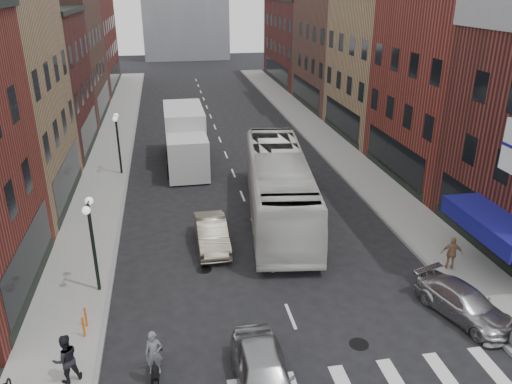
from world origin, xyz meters
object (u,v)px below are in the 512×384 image
streetlamp_far (117,133)px  box_truck (185,139)px  motorcycle_rider (155,360)px  ped_left_solo (66,359)px  streetlamp_near (91,230)px  sedan_left_far (212,234)px  sedan_left_near (263,375)px  transit_bus (279,186)px  bike_rack (85,322)px  ped_right_b (452,253)px  curb_car (464,303)px

streetlamp_far → box_truck: 4.73m
motorcycle_rider → ped_left_solo: motorcycle_rider is taller
streetlamp_near → sedan_left_far: streetlamp_near is taller
sedan_left_near → ped_left_solo: ped_left_solo is taller
transit_bus → sedan_left_near: 12.97m
streetlamp_far → box_truck: (4.40, 1.41, -1.03)m
streetlamp_far → box_truck: size_ratio=0.47×
transit_bus → ped_left_solo: size_ratio=7.63×
sedan_left_near → bike_rack: bearing=145.9°
streetlamp_far → ped_right_b: size_ratio=2.67×
motorcycle_rider → sedan_left_far: size_ratio=0.48×
streetlamp_far → sedan_left_near: bearing=-74.8°
sedan_left_far → ped_right_b: ped_right_b is taller
streetlamp_far → ped_right_b: streetlamp_far is taller
sedan_left_far → ped_left_solo: (-5.39, -8.23, 0.31)m
curb_car → ped_left_solo: size_ratio=2.44×
streetlamp_near → transit_bus: size_ratio=0.32×
bike_rack → transit_bus: bearing=43.3°
bike_rack → box_truck: size_ratio=0.09×
streetlamp_far → motorcycle_rider: bearing=-83.2°
streetlamp_far → ped_left_solo: (-0.40, -19.13, -1.92)m
streetlamp_near → sedan_left_far: 6.28m
ped_left_solo → ped_right_b: (15.53, 4.03, -0.07)m
streetlamp_far → ped_right_b: 21.46m
motorcycle_rider → transit_bus: transit_bus is taller
streetlamp_far → bike_rack: bearing=-90.7°
ped_left_solo → sedan_left_near: bearing=141.6°
motorcycle_rider → streetlamp_far: bearing=99.4°
bike_rack → ped_left_solo: bearing=-94.7°
sedan_left_far → curb_car: bearing=-39.6°
transit_bus → ped_left_solo: (-9.31, -11.00, -0.80)m
sedan_left_far → ped_left_solo: size_ratio=2.46×
bike_rack → ped_left_solo: ped_left_solo is taller
streetlamp_near → box_truck: (4.40, 15.41, -1.03)m
streetlamp_far → sedan_left_near: streetlamp_far is taller
box_truck → sedan_left_near: 22.10m
box_truck → motorcycle_rider: size_ratio=4.39×
box_truck → sedan_left_far: size_ratio=2.12×
motorcycle_rider → ped_right_b: 13.57m
streetlamp_near → streetlamp_far: (0.00, 14.00, 0.00)m
ped_right_b → sedan_left_near: bearing=51.7°
motorcycle_rider → ped_left_solo: 2.78m
curb_car → ped_right_b: 3.33m
box_truck → streetlamp_near: bearing=-106.4°
motorcycle_rider → sedan_left_near: bearing=-14.4°
box_truck → sedan_left_near: (1.21, -22.03, -1.16)m
box_truck → bike_rack: bearing=-104.7°
transit_bus → curb_car: size_ratio=3.13×
curb_car → ped_left_solo: (-14.30, -0.95, 0.40)m
box_truck → transit_bus: (4.51, -9.54, -0.10)m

